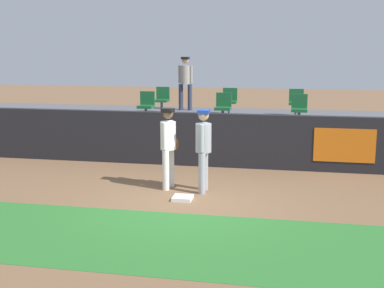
% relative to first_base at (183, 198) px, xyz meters
% --- Properties ---
extents(ground_plane, '(60.00, 60.00, 0.00)m').
position_rel_first_base_xyz_m(ground_plane, '(0.06, -0.07, -0.04)').
color(ground_plane, brown).
extents(grass_foreground_strip, '(18.00, 2.80, 0.01)m').
position_rel_first_base_xyz_m(grass_foreground_strip, '(0.06, -2.27, -0.04)').
color(grass_foreground_strip, '#2D722D').
rests_on(grass_foreground_strip, ground_plane).
extents(first_base, '(0.40, 0.40, 0.08)m').
position_rel_first_base_xyz_m(first_base, '(0.00, 0.00, 0.00)').
color(first_base, white).
rests_on(first_base, ground_plane).
extents(player_fielder_home, '(0.39, 0.55, 1.81)m').
position_rel_first_base_xyz_m(player_fielder_home, '(-0.50, 0.85, 1.00)').
color(player_fielder_home, white).
rests_on(player_fielder_home, ground_plane).
extents(player_runner_visitor, '(0.35, 0.51, 1.81)m').
position_rel_first_base_xyz_m(player_runner_visitor, '(0.31, 0.70, 1.01)').
color(player_runner_visitor, '#9EA3AD').
rests_on(player_runner_visitor, ground_plane).
extents(field_wall, '(18.00, 0.26, 1.42)m').
position_rel_first_base_xyz_m(field_wall, '(0.07, 3.19, 0.67)').
color(field_wall, black).
rests_on(field_wall, ground_plane).
extents(bleacher_platform, '(18.00, 4.80, 0.99)m').
position_rel_first_base_xyz_m(bleacher_platform, '(0.06, 5.76, 0.46)').
color(bleacher_platform, '#59595E').
rests_on(bleacher_platform, ground_plane).
extents(seat_back_center, '(0.46, 0.44, 0.84)m').
position_rel_first_base_xyz_m(seat_back_center, '(0.15, 6.43, 1.42)').
color(seat_back_center, '#4C4C51').
rests_on(seat_back_center, bleacher_platform).
extents(seat_back_left, '(0.44, 0.44, 0.84)m').
position_rel_first_base_xyz_m(seat_back_left, '(-2.09, 6.43, 1.42)').
color(seat_back_left, '#4C4C51').
rests_on(seat_back_left, bleacher_platform).
extents(seat_front_center, '(0.45, 0.44, 0.84)m').
position_rel_first_base_xyz_m(seat_front_center, '(0.20, 4.63, 1.42)').
color(seat_front_center, '#4C4C51').
rests_on(seat_front_center, bleacher_platform).
extents(seat_front_left, '(0.44, 0.44, 0.84)m').
position_rel_first_base_xyz_m(seat_front_left, '(-2.11, 4.63, 1.42)').
color(seat_front_left, '#4C4C51').
rests_on(seat_front_left, bleacher_platform).
extents(seat_back_right, '(0.45, 0.44, 0.84)m').
position_rel_first_base_xyz_m(seat_back_right, '(2.26, 6.43, 1.42)').
color(seat_back_right, '#4C4C51').
rests_on(seat_back_right, bleacher_platform).
extents(seat_front_right, '(0.44, 0.44, 0.84)m').
position_rel_first_base_xyz_m(seat_front_right, '(2.35, 4.63, 1.42)').
color(seat_front_right, '#4C4C51').
rests_on(seat_front_right, bleacher_platform).
extents(spectator_hooded, '(0.51, 0.37, 1.81)m').
position_rel_first_base_xyz_m(spectator_hooded, '(-1.47, 7.22, 2.00)').
color(spectator_hooded, '#33384C').
rests_on(spectator_hooded, bleacher_platform).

